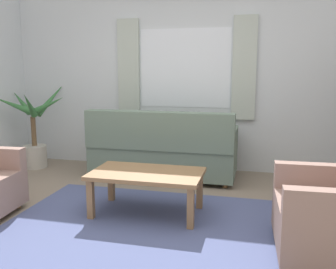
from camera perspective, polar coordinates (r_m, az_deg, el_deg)
The scene contains 7 objects.
ground_plane at distance 3.53m, azimuth -4.76°, elevation -14.15°, with size 6.24×6.24×0.00m, color gray.
wall_back at distance 5.41m, azimuth 2.72°, elevation 8.54°, with size 5.32×0.12×2.60m, color silver.
window_with_curtains at distance 5.32m, azimuth 2.56°, elevation 10.13°, with size 1.98×0.07×1.40m.
area_rug at distance 3.52m, azimuth -4.76°, elevation -14.06°, with size 2.50×2.03×0.01m, color #4C5684.
couch at distance 4.93m, azimuth -0.76°, elevation -2.53°, with size 1.90×0.82×0.92m.
coffee_table at distance 3.71m, azimuth -3.26°, elevation -6.59°, with size 1.10×0.64×0.44m.
potted_plant at distance 5.78m, azimuth -19.84°, elevation 0.20°, with size 1.03×1.12×1.26m.
Camera 1 is at (1.04, -3.04, 1.45)m, focal length 39.64 mm.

